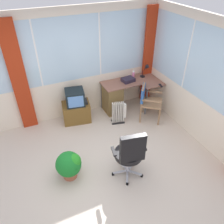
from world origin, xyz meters
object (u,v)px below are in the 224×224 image
at_px(potted_plant, 69,164).
at_px(tv_on_stand, 76,107).
at_px(desk, 115,96).
at_px(paper_tray, 128,80).
at_px(office_chair, 130,152).
at_px(tv_remote, 161,85).
at_px(spray_bottle, 133,74).
at_px(desk_lamp, 147,69).
at_px(wooden_armchair, 147,98).
at_px(space_heater, 119,112).

bearing_deg(potted_plant, tv_on_stand, 68.74).
relative_size(desk, potted_plant, 2.60).
bearing_deg(paper_tray, office_chair, -116.76).
xyz_separation_m(tv_on_stand, potted_plant, (-0.62, -1.60, -0.06)).
xyz_separation_m(tv_remote, spray_bottle, (-0.39, 0.65, 0.09)).
bearing_deg(spray_bottle, potted_plant, -142.10).
bearing_deg(desk_lamp, wooden_armchair, -118.30).
bearing_deg(office_chair, space_heater, 70.44).
distance_m(desk, spray_bottle, 0.74).
bearing_deg(tv_on_stand, desk, 0.31).
bearing_deg(tv_remote, desk, 161.32).
bearing_deg(paper_tray, wooden_armchair, -73.00).
bearing_deg(desk_lamp, space_heater, -152.38).
height_order(desk, wooden_armchair, wooden_armchair).
distance_m(desk_lamp, tv_remote, 0.60).
xyz_separation_m(spray_bottle, wooden_armchair, (-0.03, -0.74, -0.30)).
bearing_deg(wooden_armchair, tv_on_stand, 158.83).
height_order(spray_bottle, wooden_armchair, spray_bottle).
xyz_separation_m(wooden_armchair, tv_on_stand, (-1.57, 0.61, -0.20)).
height_order(desk_lamp, spray_bottle, desk_lamp).
relative_size(paper_tray, wooden_armchair, 0.34).
distance_m(tv_on_stand, potted_plant, 1.71).
height_order(office_chair, tv_on_stand, office_chair).
xyz_separation_m(tv_remote, office_chair, (-1.64, -1.50, -0.17)).
height_order(desk, paper_tray, paper_tray).
distance_m(desk, wooden_armchair, 0.83).
xyz_separation_m(desk_lamp, spray_bottle, (-0.32, 0.09, -0.11)).
relative_size(wooden_armchair, potted_plant, 1.60).
height_order(tv_on_stand, space_heater, tv_on_stand).
bearing_deg(spray_bottle, wooden_armchair, -91.97).
distance_m(spray_bottle, office_chair, 2.50).
height_order(paper_tray, tv_on_stand, paper_tray).
relative_size(desk, paper_tray, 4.78).
distance_m(space_heater, potted_plant, 1.88).
xyz_separation_m(desk, office_chair, (-0.68, -2.03, 0.18)).
relative_size(spray_bottle, wooden_armchair, 0.25).
height_order(wooden_armchair, office_chair, office_chair).
bearing_deg(paper_tray, space_heater, -133.68).
bearing_deg(spray_bottle, tv_on_stand, -175.39).
bearing_deg(paper_tray, spray_bottle, 29.10).
distance_m(wooden_armchair, office_chair, 1.87).
height_order(desk, space_heater, desk).
bearing_deg(desk_lamp, spray_bottle, 164.03).
relative_size(wooden_armchair, office_chair, 0.83).
relative_size(desk, space_heater, 2.57).
relative_size(space_heater, potted_plant, 1.01).
bearing_deg(tv_on_stand, paper_tray, 0.40).
bearing_deg(office_chair, paper_tray, 63.24).
distance_m(spray_bottle, wooden_armchair, 0.79).
relative_size(desk, desk_lamp, 4.21).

